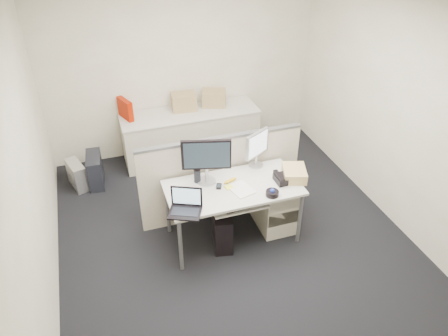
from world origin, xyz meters
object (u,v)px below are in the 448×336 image
object	(u,v)px
monitor_main	(206,162)
laptop	(184,204)
desk_phone	(286,178)
desk	(233,192)

from	to	relation	value
monitor_main	laptop	size ratio (longest dim) A/B	1.67
laptop	desk_phone	size ratio (longest dim) A/B	1.38
laptop	desk_phone	bearing A→B (deg)	33.91
laptop	desk_phone	distance (m)	1.24
desk	desk_phone	size ratio (longest dim) A/B	6.33
desk	laptop	bearing A→B (deg)	-155.68
desk	monitor_main	world-z (taller)	monitor_main
monitor_main	desk_phone	bearing A→B (deg)	-2.19
desk	desk_phone	xyz separation A→B (m)	(0.60, -0.08, 0.10)
desk	monitor_main	bearing A→B (deg)	144.25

